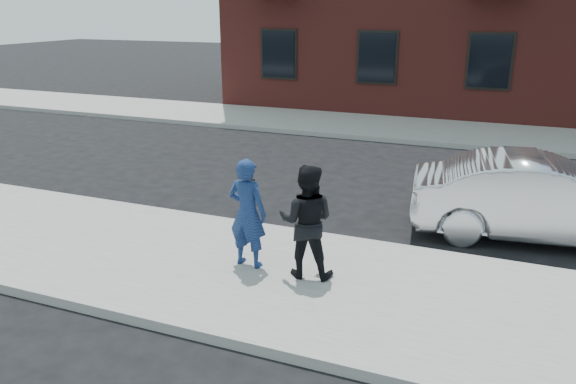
% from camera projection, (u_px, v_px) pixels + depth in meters
% --- Properties ---
extents(ground, '(100.00, 100.00, 0.00)m').
position_uv_depth(ground, '(413.00, 301.00, 7.91)').
color(ground, black).
rests_on(ground, ground).
extents(near_sidewalk, '(50.00, 3.50, 0.15)m').
position_uv_depth(near_sidewalk, '(410.00, 305.00, 7.67)').
color(near_sidewalk, gray).
rests_on(near_sidewalk, ground).
extents(near_curb, '(50.00, 0.10, 0.15)m').
position_uv_depth(near_curb, '(430.00, 254.00, 9.25)').
color(near_curb, '#999691').
rests_on(near_curb, ground).
extents(far_sidewalk, '(50.00, 3.50, 0.15)m').
position_uv_depth(far_sidewalk, '(476.00, 134.00, 17.79)').
color(far_sidewalk, gray).
rests_on(far_sidewalk, ground).
extents(far_curb, '(50.00, 0.10, 0.15)m').
position_uv_depth(far_curb, '(471.00, 147.00, 16.20)').
color(far_curb, '#999691').
rests_on(far_curb, ground).
extents(silver_sedan, '(4.68, 2.19, 1.48)m').
position_uv_depth(silver_sedan, '(543.00, 199.00, 9.82)').
color(silver_sedan, silver).
rests_on(silver_sedan, ground).
extents(man_hoodie, '(0.65, 0.52, 1.70)m').
position_uv_depth(man_hoodie, '(247.00, 213.00, 8.43)').
color(man_hoodie, navy).
rests_on(man_hoodie, near_sidewalk).
extents(man_peacoat, '(0.93, 0.78, 1.70)m').
position_uv_depth(man_peacoat, '(306.00, 221.00, 8.11)').
color(man_peacoat, black).
rests_on(man_peacoat, near_sidewalk).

